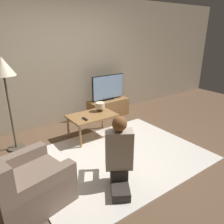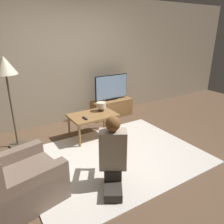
# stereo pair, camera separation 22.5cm
# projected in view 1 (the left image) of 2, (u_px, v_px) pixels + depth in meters

# --- Properties ---
(ground_plane) EXTENTS (10.00, 10.00, 0.00)m
(ground_plane) POSITION_uv_depth(u_px,v_px,m) (118.00, 157.00, 3.50)
(ground_plane) COLOR brown
(wall_back) EXTENTS (10.00, 0.06, 2.60)m
(wall_back) POSITION_uv_depth(u_px,v_px,m) (62.00, 62.00, 4.52)
(wall_back) COLOR tan
(wall_back) RESTS_ON ground_plane
(rug) EXTENTS (2.70, 2.02, 0.02)m
(rug) POSITION_uv_depth(u_px,v_px,m) (118.00, 157.00, 3.50)
(rug) COLOR silver
(rug) RESTS_ON ground_plane
(tv_stand) EXTENTS (0.95, 0.39, 0.40)m
(tv_stand) POSITION_uv_depth(u_px,v_px,m) (108.00, 108.00, 5.14)
(tv_stand) COLOR olive
(tv_stand) RESTS_ON ground_plane
(tv) EXTENTS (0.83, 0.08, 0.58)m
(tv) POSITION_uv_depth(u_px,v_px,m) (108.00, 87.00, 4.97)
(tv) COLOR black
(tv) RESTS_ON tv_stand
(coffee_table) EXTENTS (0.85, 0.56, 0.45)m
(coffee_table) POSITION_uv_depth(u_px,v_px,m) (92.00, 117.00, 4.04)
(coffee_table) COLOR olive
(coffee_table) RESTS_ON ground_plane
(floor_lamp) EXTENTS (0.37, 0.37, 1.55)m
(floor_lamp) POSITION_uv_depth(u_px,v_px,m) (3.00, 73.00, 3.31)
(floor_lamp) COLOR #4C4233
(floor_lamp) RESTS_ON ground_plane
(armchair) EXTENTS (0.98, 0.91, 0.79)m
(armchair) POSITION_uv_depth(u_px,v_px,m) (24.00, 187.00, 2.46)
(armchair) COLOR #7A6656
(armchair) RESTS_ON ground_plane
(person_kneeling) EXTENTS (0.62, 0.79, 0.95)m
(person_kneeling) POSITION_uv_depth(u_px,v_px,m) (119.00, 153.00, 2.72)
(person_kneeling) COLOR #332D28
(person_kneeling) RESTS_ON rug
(table_lamp) EXTENTS (0.18, 0.18, 0.17)m
(table_lamp) POSITION_uv_depth(u_px,v_px,m) (100.00, 106.00, 4.18)
(table_lamp) COLOR #4C3823
(table_lamp) RESTS_ON coffee_table
(remote) EXTENTS (0.04, 0.15, 0.02)m
(remote) POSITION_uv_depth(u_px,v_px,m) (85.00, 119.00, 3.82)
(remote) COLOR black
(remote) RESTS_ON coffee_table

